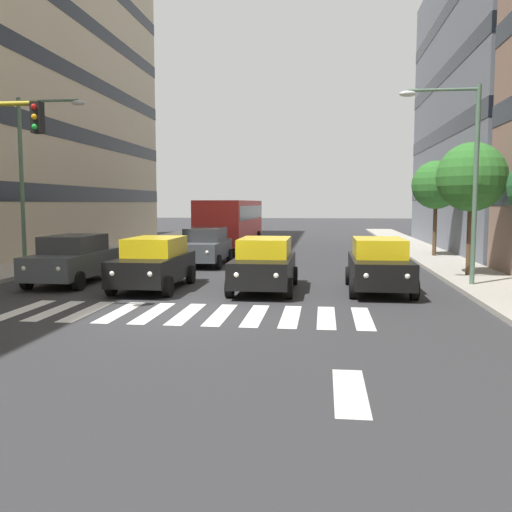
{
  "coord_description": "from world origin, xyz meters",
  "views": [
    {
      "loc": [
        -3.51,
        13.8,
        2.87
      ],
      "look_at": [
        -1.24,
        -4.65,
        1.08
      ],
      "focal_mm": 38.78,
      "sensor_mm": 36.0,
      "label": 1
    }
  ],
  "objects": [
    {
      "name": "ground_plane",
      "position": [
        0.0,
        0.0,
        0.0
      ],
      "size": [
        180.0,
        180.0,
        0.0
      ],
      "primitive_type": "plane",
      "color": "#2D2D30"
    },
    {
      "name": "crosswalk_markings",
      "position": [
        0.0,
        0.0,
        0.0
      ],
      "size": [
        9.45,
        2.8,
        0.01
      ],
      "color": "silver",
      "rests_on": "ground_plane"
    },
    {
      "name": "lane_arrow_0",
      "position": [
        -3.94,
        5.5,
        0.0
      ],
      "size": [
        0.5,
        2.2,
        0.01
      ],
      "primitive_type": "cube",
      "color": "silver",
      "rests_on": "ground_plane"
    },
    {
      "name": "car_0",
      "position": [
        -5.3,
        -4.33,
        0.89
      ],
      "size": [
        2.02,
        4.44,
        1.72
      ],
      "color": "black",
      "rests_on": "ground_plane"
    },
    {
      "name": "car_1",
      "position": [
        -1.6,
        -4.04,
        0.89
      ],
      "size": [
        2.02,
        4.44,
        1.72
      ],
      "color": "black",
      "rests_on": "ground_plane"
    },
    {
      "name": "car_2",
      "position": [
        2.09,
        -3.92,
        0.89
      ],
      "size": [
        2.02,
        4.44,
        1.72
      ],
      "color": "black",
      "rests_on": "ground_plane"
    },
    {
      "name": "car_3",
      "position": [
        5.35,
        -4.79,
        0.89
      ],
      "size": [
        2.02,
        4.44,
        1.72
      ],
      "color": "#474C51",
      "rests_on": "ground_plane"
    },
    {
      "name": "car_row2_0",
      "position": [
        1.91,
        -11.05,
        0.89
      ],
      "size": [
        2.02,
        4.44,
        1.72
      ],
      "color": "#474C51",
      "rests_on": "ground_plane"
    },
    {
      "name": "bus_behind_traffic",
      "position": [
        2.09,
        -19.53,
        1.86
      ],
      "size": [
        2.78,
        10.5,
        3.0
      ],
      "color": "red",
      "rests_on": "ground_plane"
    },
    {
      "name": "street_lamp_left",
      "position": [
        -8.04,
        -5.34,
        4.18
      ],
      "size": [
        2.62,
        0.28,
        6.56
      ],
      "color": "#4C6B56",
      "rests_on": "sidewalk_left"
    },
    {
      "name": "street_lamp_right",
      "position": [
        8.01,
        -7.1,
        4.35
      ],
      "size": [
        2.83,
        0.28,
        6.84
      ],
      "color": "#4C6B56",
      "rests_on": "sidewalk_right"
    },
    {
      "name": "street_tree_1",
      "position": [
        -8.96,
        -7.78,
        3.81
      ],
      "size": [
        2.57,
        2.57,
        4.96
      ],
      "color": "#513823",
      "rests_on": "sidewalk_left"
    },
    {
      "name": "street_tree_2",
      "position": [
        -9.21,
        -15.63,
        3.77
      ],
      "size": [
        2.48,
        2.48,
        4.88
      ],
      "color": "#513823",
      "rests_on": "sidewalk_left"
    }
  ]
}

